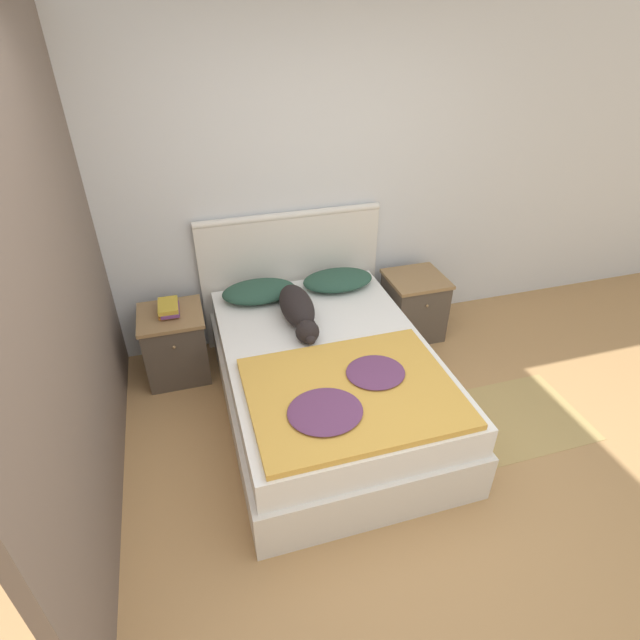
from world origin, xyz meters
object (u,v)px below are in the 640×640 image
at_px(pillow_right, 338,280).
at_px(dog, 298,310).
at_px(nightstand_left, 175,344).
at_px(pillow_left, 259,291).
at_px(book_stack, 169,308).
at_px(nightstand_right, 413,305).
at_px(bed, 328,381).

relative_size(pillow_right, dog, 0.77).
height_order(nightstand_left, dog, dog).
distance_m(nightstand_left, pillow_right, 1.35).
distance_m(pillow_left, pillow_right, 0.63).
bearing_deg(pillow_right, book_stack, -178.94).
bearing_deg(nightstand_right, dog, -161.73).
distance_m(nightstand_right, pillow_left, 1.35).
height_order(bed, nightstand_right, nightstand_right).
xyz_separation_m(pillow_left, book_stack, (-0.67, -0.02, -0.02)).
bearing_deg(bed, book_stack, 142.93).
relative_size(bed, book_stack, 8.31).
distance_m(pillow_right, dog, 0.59).
bearing_deg(nightstand_left, book_stack, 85.15).
xyz_separation_m(nightstand_left, nightstand_right, (1.98, 0.00, 0.00)).
height_order(pillow_right, dog, dog).
distance_m(bed, nightstand_right, 1.23).
height_order(pillow_left, dog, dog).
xyz_separation_m(nightstand_left, dog, (0.88, -0.36, 0.37)).
bearing_deg(bed, dog, 106.63).
height_order(bed, pillow_right, pillow_right).
bearing_deg(bed, pillow_left, 112.31).
distance_m(nightstand_left, dog, 1.02).
relative_size(bed, nightstand_left, 3.63).
bearing_deg(bed, pillow_right, 67.69).
distance_m(nightstand_left, pillow_left, 0.75).
xyz_separation_m(nightstand_left, pillow_right, (1.31, 0.04, 0.33)).
relative_size(nightstand_left, dog, 0.75).
xyz_separation_m(bed, pillow_left, (-0.32, 0.77, 0.34)).
xyz_separation_m(bed, pillow_right, (0.32, 0.77, 0.34)).
bearing_deg(bed, nightstand_left, 143.55).
bearing_deg(book_stack, nightstand_left, -94.85).
distance_m(pillow_left, book_stack, 0.67).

